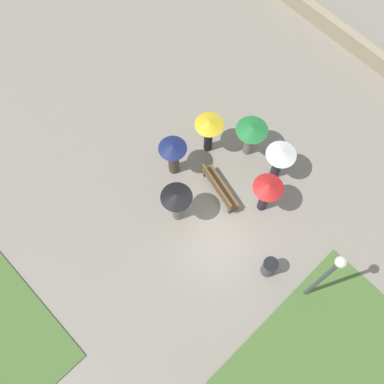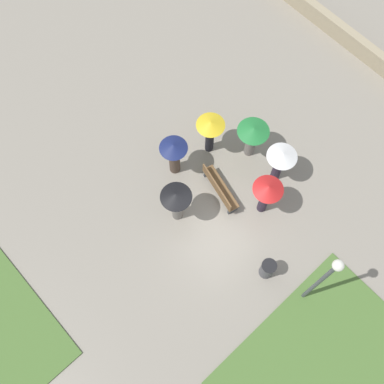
{
  "view_description": "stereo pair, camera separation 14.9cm",
  "coord_description": "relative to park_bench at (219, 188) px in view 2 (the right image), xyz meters",
  "views": [
    {
      "loc": [
        -3.26,
        4.43,
        16.23
      ],
      "look_at": [
        1.35,
        0.01,
        0.82
      ],
      "focal_mm": 45.0,
      "sensor_mm": 36.0,
      "label": 1
    },
    {
      "loc": [
        -3.36,
        4.32,
        16.23
      ],
      "look_at": [
        1.35,
        0.01,
        0.82
      ],
      "focal_mm": 45.0,
      "sensor_mm": 36.0,
      "label": 2
    }
  ],
  "objects": [
    {
      "name": "ground_plane",
      "position": [
        -0.9,
        0.9,
        -0.47
      ],
      "size": [
        90.0,
        90.0,
        0.0
      ],
      "primitive_type": "plane",
      "color": "gray"
    },
    {
      "name": "park_bench",
      "position": [
        0.0,
        0.0,
        0.0
      ],
      "size": [
        1.93,
        0.83,
        0.9
      ],
      "rotation": [
        0.0,
        0.0,
        -0.22
      ],
      "color": "brown",
      "rests_on": "ground_plane"
    },
    {
      "name": "lamp_post",
      "position": [
        -4.61,
        0.48,
        2.35
      ],
      "size": [
        0.32,
        0.32,
        4.39
      ],
      "color": "#474C51",
      "rests_on": "ground_plane"
    },
    {
      "name": "trash_bin",
      "position": [
        -3.2,
        0.83,
        -0.0
      ],
      "size": [
        0.51,
        0.51,
        0.93
      ],
      "color": "#4C4C51",
      "rests_on": "ground_plane"
    },
    {
      "name": "crowd_person_black",
      "position": [
        0.39,
        1.66,
        0.87
      ],
      "size": [
        1.07,
        1.07,
        1.96
      ],
      "rotation": [
        0.0,
        0.0,
        5.21
      ],
      "color": "slate",
      "rests_on": "ground_plane"
    },
    {
      "name": "crowd_person_yellow",
      "position": [
        1.59,
        -1.02,
        0.92
      ],
      "size": [
        1.03,
        1.03,
        1.93
      ],
      "rotation": [
        0.0,
        0.0,
        3.65
      ],
      "color": "black",
      "rests_on": "ground_plane"
    },
    {
      "name": "crowd_person_red",
      "position": [
        -1.45,
        -0.74,
        0.95
      ],
      "size": [
        1.04,
        1.04,
        1.97
      ],
      "rotation": [
        0.0,
        0.0,
        3.88
      ],
      "color": "#2D2333",
      "rests_on": "ground_plane"
    },
    {
      "name": "crowd_person_green",
      "position": [
        0.47,
        -2.03,
        0.77
      ],
      "size": [
        1.15,
        1.15,
        1.75
      ],
      "rotation": [
        0.0,
        0.0,
        2.86
      ],
      "color": "slate",
      "rests_on": "ground_plane"
    },
    {
      "name": "crowd_person_white",
      "position": [
        -0.9,
        -2.02,
        0.87
      ],
      "size": [
        1.06,
        1.06,
        1.83
      ],
      "rotation": [
        0.0,
        0.0,
        3.52
      ],
      "color": "#2D2333",
      "rests_on": "ground_plane"
    },
    {
      "name": "crowd_person_navy",
      "position": [
        1.81,
        0.51,
        0.75
      ],
      "size": [
        1.0,
        1.0,
        1.88
      ],
      "rotation": [
        0.0,
        0.0,
        3.58
      ],
      "color": "#47382D",
      "rests_on": "ground_plane"
    }
  ]
}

